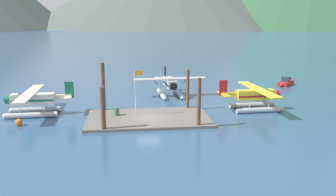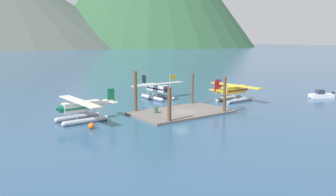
% 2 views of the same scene
% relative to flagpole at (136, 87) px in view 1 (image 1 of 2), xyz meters
% --- Properties ---
extents(ground_plane, '(1200.00, 1200.00, 0.00)m').
position_rel_flagpole_xyz_m(ground_plane, '(1.24, -0.79, -3.63)').
color(ground_plane, '#2D5175').
extents(dock_platform, '(13.51, 8.15, 0.30)m').
position_rel_flagpole_xyz_m(dock_platform, '(1.24, -0.79, -3.48)').
color(dock_platform, '#66605B').
rests_on(dock_platform, ground).
extents(piling_near_left, '(0.49, 0.49, 4.51)m').
position_rel_flagpole_xyz_m(piling_near_left, '(-3.42, -4.48, -1.38)').
color(piling_near_left, brown).
rests_on(piling_near_left, ground).
extents(piling_near_right, '(0.41, 0.41, 5.16)m').
position_rel_flagpole_xyz_m(piling_near_right, '(6.19, -4.26, -1.05)').
color(piling_near_right, brown).
rests_on(piling_near_right, ground).
extents(piling_far_left, '(0.47, 0.47, 5.93)m').
position_rel_flagpole_xyz_m(piling_far_left, '(-3.83, 3.14, -0.66)').
color(piling_far_left, brown).
rests_on(piling_far_left, ground).
extents(piling_far_right, '(0.36, 0.36, 5.02)m').
position_rel_flagpole_xyz_m(piling_far_right, '(6.32, 2.95, -1.12)').
color(piling_far_right, brown).
rests_on(piling_far_right, ground).
extents(flagpole, '(0.95, 0.10, 5.28)m').
position_rel_flagpole_xyz_m(flagpole, '(0.00, 0.00, 0.00)').
color(flagpole, silver).
rests_on(flagpole, dock_platform).
extents(fuel_drum, '(0.62, 0.62, 0.88)m').
position_rel_flagpole_xyz_m(fuel_drum, '(-2.26, 0.37, -2.89)').
color(fuel_drum, '#33663D').
rests_on(fuel_drum, dock_platform).
extents(mooring_buoy, '(0.75, 0.75, 0.75)m').
position_rel_flagpole_xyz_m(mooring_buoy, '(-12.36, -1.42, -3.26)').
color(mooring_buoy, orange).
rests_on(mooring_buoy, ground).
extents(seaplane_cream_port_fwd, '(7.98, 10.44, 3.84)m').
position_rel_flagpole_xyz_m(seaplane_cream_port_fwd, '(-11.91, 2.74, -2.05)').
color(seaplane_cream_port_fwd, '#B7BABF').
rests_on(seaplane_cream_port_fwd, ground).
extents(seaplane_silver_bow_right, '(10.47, 7.97, 3.84)m').
position_rel_flagpole_xyz_m(seaplane_silver_bow_right, '(5.16, 11.12, -2.05)').
color(seaplane_silver_bow_right, '#B7BABF').
rests_on(seaplane_silver_bow_right, ground).
extents(seaplane_yellow_stbd_fwd, '(7.98, 10.44, 3.84)m').
position_rel_flagpole_xyz_m(seaplane_yellow_stbd_fwd, '(14.59, 1.91, -2.05)').
color(seaplane_yellow_stbd_fwd, '#B7BABF').
rests_on(seaplane_yellow_stbd_fwd, ground).
extents(boat_red_open_east, '(3.96, 4.09, 1.50)m').
position_rel_flagpole_xyz_m(boat_red_open_east, '(25.76, 17.35, -3.14)').
color(boat_red_open_east, '#B2231E').
rests_on(boat_red_open_east, ground).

